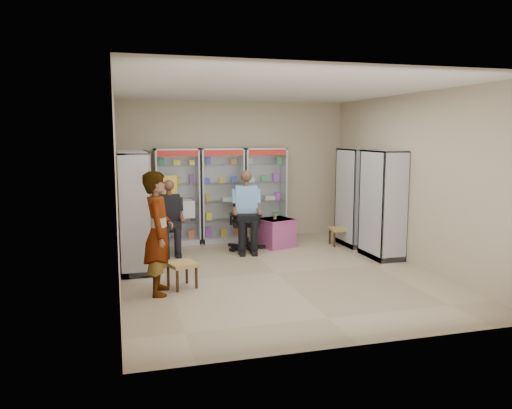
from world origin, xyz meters
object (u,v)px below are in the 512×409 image
object	(u,v)px
cabinet_right_far	(355,197)
cabinet_right_near	(382,205)
seated_shopkeeper	(246,213)
woven_stool_b	(182,275)
pink_trunk	(276,233)
woven_stool_a	(339,237)
wooden_chair	(169,228)
office_chair	(246,220)
cabinet_back_left	(177,196)
standing_man	(158,233)
cabinet_left_far	(133,204)
cabinet_left_near	(135,213)
cabinet_back_right	(264,194)
cabinet_back_mid	(222,195)

from	to	relation	value
cabinet_right_far	cabinet_right_near	size ratio (longest dim) A/B	1.00
seated_shopkeeper	woven_stool_b	world-z (taller)	seated_shopkeeper
seated_shopkeeper	pink_trunk	bearing A→B (deg)	18.46
woven_stool_a	wooden_chair	bearing A→B (deg)	174.06
office_chair	wooden_chair	bearing A→B (deg)	-177.23
woven_stool_b	seated_shopkeeper	bearing A→B (deg)	54.48
cabinet_back_left	seated_shopkeeper	size ratio (longest dim) A/B	1.34
office_chair	standing_man	size ratio (longest dim) A/B	0.66
pink_trunk	woven_stool_a	bearing A→B (deg)	-10.43
cabinet_back_left	cabinet_left_far	bearing A→B (deg)	-135.00
office_chair	woven_stool_a	size ratio (longest dim) A/B	3.17
cabinet_left_far	seated_shopkeeper	distance (m)	2.19
cabinet_right_near	cabinet_left_near	size ratio (longest dim) A/B	1.00
pink_trunk	woven_stool_a	distance (m)	1.32
standing_man	cabinet_back_right	bearing A→B (deg)	-29.59
cabinet_back_left	wooden_chair	bearing A→B (deg)	-108.90
cabinet_back_right	cabinet_right_near	world-z (taller)	same
woven_stool_a	standing_man	world-z (taller)	standing_man
cabinet_back_left	cabinet_right_far	bearing A→B (deg)	-17.75
cabinet_left_far	office_chair	world-z (taller)	cabinet_left_far
cabinet_right_near	office_chair	world-z (taller)	cabinet_right_near
cabinet_right_near	seated_shopkeeper	distance (m)	2.63
cabinet_right_far	office_chair	bearing A→B (deg)	84.39
pink_trunk	standing_man	bearing A→B (deg)	-136.10
wooden_chair	seated_shopkeeper	xyz separation A→B (m)	(1.49, -0.23, 0.27)
cabinet_back_mid	wooden_chair	bearing A→B (deg)	-148.69
cabinet_right_far	woven_stool_a	distance (m)	0.88
cabinet_back_left	office_chair	size ratio (longest dim) A/B	1.71
wooden_chair	cabinet_left_near	bearing A→B (deg)	-117.61
cabinet_back_right	cabinet_right_far	size ratio (longest dim) A/B	1.00
cabinet_left_far	cabinet_back_mid	bearing A→B (deg)	116.32
wooden_chair	woven_stool_b	distance (m)	2.41
cabinet_back_mid	pink_trunk	distance (m)	1.46
cabinet_back_mid	wooden_chair	world-z (taller)	cabinet_back_mid
woven_stool_a	woven_stool_b	xyz separation A→B (m)	(-3.50, -2.04, 0.01)
cabinet_back_right	cabinet_left_far	xyz separation A→B (m)	(-2.83, -0.93, 0.00)
cabinet_back_mid	pink_trunk	size ratio (longest dim) A/B	3.32
cabinet_right_far	woven_stool_b	xyz separation A→B (m)	(-3.83, -1.99, -0.81)
cabinet_back_right	standing_man	size ratio (longest dim) A/B	1.13
cabinet_back_left	cabinet_left_far	distance (m)	1.32
office_chair	woven_stool_a	world-z (taller)	office_chair
office_chair	cabinet_right_far	bearing A→B (deg)	3.85
cabinet_back_left	standing_man	distance (m)	3.38
pink_trunk	cabinet_back_left	bearing A→B (deg)	155.96
cabinet_back_left	seated_shopkeeper	distance (m)	1.59
pink_trunk	woven_stool_b	world-z (taller)	pink_trunk
office_chair	seated_shopkeeper	size ratio (longest dim) A/B	0.79
cabinet_back_right	wooden_chair	size ratio (longest dim) A/B	2.13
pink_trunk	cabinet_right_far	bearing A→B (deg)	-9.76
cabinet_back_mid	cabinet_right_near	bearing A→B (deg)	-40.84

